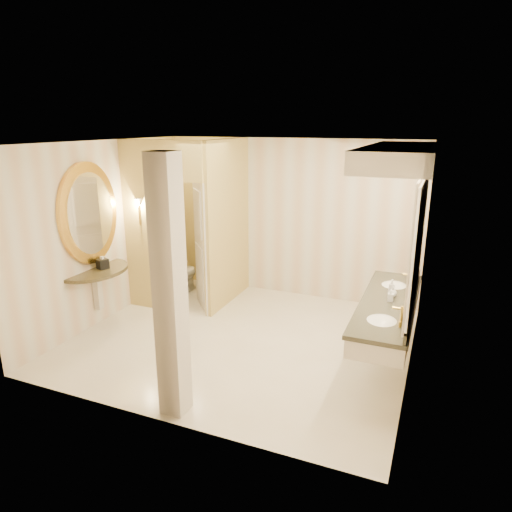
# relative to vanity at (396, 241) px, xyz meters

# --- Properties ---
(floor) EXTENTS (4.50, 4.50, 0.00)m
(floor) POSITION_rel_vanity_xyz_m (-1.98, -0.00, -1.63)
(floor) COLOR #F0E5CF
(floor) RESTS_ON ground
(ceiling) EXTENTS (4.50, 4.50, 0.00)m
(ceiling) POSITION_rel_vanity_xyz_m (-1.98, -0.00, 1.07)
(ceiling) COLOR silver
(ceiling) RESTS_ON wall_back
(wall_back) EXTENTS (4.50, 0.02, 2.70)m
(wall_back) POSITION_rel_vanity_xyz_m (-1.98, 2.00, -0.28)
(wall_back) COLOR beige
(wall_back) RESTS_ON floor
(wall_front) EXTENTS (4.50, 0.02, 2.70)m
(wall_front) POSITION_rel_vanity_xyz_m (-1.98, -2.00, -0.28)
(wall_front) COLOR beige
(wall_front) RESTS_ON floor
(wall_left) EXTENTS (0.02, 4.00, 2.70)m
(wall_left) POSITION_rel_vanity_xyz_m (-4.23, -0.00, -0.28)
(wall_left) COLOR beige
(wall_left) RESTS_ON floor
(wall_right) EXTENTS (0.02, 4.00, 2.70)m
(wall_right) POSITION_rel_vanity_xyz_m (0.27, -0.00, -0.28)
(wall_right) COLOR beige
(wall_right) RESTS_ON floor
(toilet_closet) EXTENTS (1.50, 1.55, 2.70)m
(toilet_closet) POSITION_rel_vanity_xyz_m (-3.11, 0.96, -0.24)
(toilet_closet) COLOR #E2D376
(toilet_closet) RESTS_ON floor
(wall_sconce) EXTENTS (0.14, 0.14, 0.42)m
(wall_sconce) POSITION_rel_vanity_xyz_m (-3.90, 0.43, 0.10)
(wall_sconce) COLOR gold
(wall_sconce) RESTS_ON toilet_closet
(vanity) EXTENTS (0.75, 2.44, 2.09)m
(vanity) POSITION_rel_vanity_xyz_m (0.00, 0.00, 0.00)
(vanity) COLOR beige
(vanity) RESTS_ON floor
(console_shelf) EXTENTS (1.12, 1.12, 2.01)m
(console_shelf) POSITION_rel_vanity_xyz_m (-4.19, -0.35, -0.28)
(console_shelf) COLOR black
(console_shelf) RESTS_ON floor
(pillar) EXTENTS (0.26, 0.26, 2.70)m
(pillar) POSITION_rel_vanity_xyz_m (-1.95, -1.78, -0.28)
(pillar) COLOR beige
(pillar) RESTS_ON floor
(tissue_box) EXTENTS (0.19, 0.19, 0.14)m
(tissue_box) POSITION_rel_vanity_xyz_m (-4.08, -0.29, -0.68)
(tissue_box) COLOR black
(tissue_box) RESTS_ON console_shelf
(toilet) EXTENTS (0.43, 0.69, 0.68)m
(toilet) POSITION_rel_vanity_xyz_m (-3.71, 1.30, -1.29)
(toilet) COLOR white
(toilet) RESTS_ON floor
(soap_bottle_a) EXTENTS (0.07, 0.07, 0.15)m
(soap_bottle_a) POSITION_rel_vanity_xyz_m (-0.01, -0.00, -0.68)
(soap_bottle_a) COLOR beige
(soap_bottle_a) RESTS_ON vanity
(soap_bottle_b) EXTENTS (0.13, 0.13, 0.13)m
(soap_bottle_b) POSITION_rel_vanity_xyz_m (0.00, 0.15, -0.69)
(soap_bottle_b) COLOR silver
(soap_bottle_b) RESTS_ON vanity
(soap_bottle_c) EXTENTS (0.10, 0.10, 0.21)m
(soap_bottle_c) POSITION_rel_vanity_xyz_m (-0.02, 0.20, -0.65)
(soap_bottle_c) COLOR #C6B28C
(soap_bottle_c) RESTS_ON vanity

